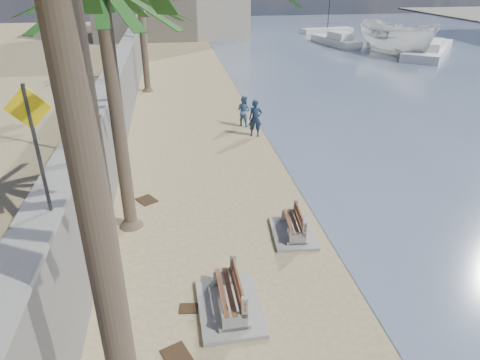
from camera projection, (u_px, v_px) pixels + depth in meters
seawall at (127, 81)px, 25.24m from camera, size 0.45×70.00×3.50m
wall_cap at (123, 49)px, 24.44m from camera, size 0.80×70.00×0.12m
bench_near at (229, 296)px, 10.60m from camera, size 1.58×2.29×0.95m
bench_far at (293, 225)px, 13.64m from camera, size 1.47×2.03×0.81m
pedestrian_sign at (34, 133)px, 7.39m from camera, size 0.78×0.07×2.40m
streetlight at (98, 0)px, 16.00m from camera, size 0.28×0.28×5.12m
person_a at (255, 116)px, 21.46m from camera, size 0.84×0.63×2.13m
person_b at (244, 109)px, 22.97m from camera, size 1.12×1.11×1.84m
boat_cruiser at (397, 37)px, 41.60m from camera, size 4.50×4.57×4.27m
yacht_near at (428, 51)px, 42.67m from camera, size 9.99×11.39×1.50m
yacht_far at (335, 42)px, 47.72m from camera, size 3.53×7.56×1.50m
sailboat_west at (327, 30)px, 56.96m from camera, size 7.15×2.79×9.20m
debris_b at (177, 356)px, 9.45m from camera, size 0.77×0.85×0.03m
debris_c at (147, 200)px, 15.82m from camera, size 0.89×0.93×0.03m
debris_d at (189, 308)px, 10.78m from camera, size 0.50×0.42×0.03m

